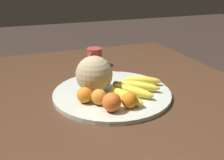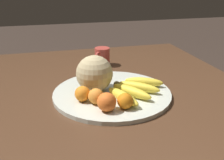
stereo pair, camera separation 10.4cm
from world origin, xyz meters
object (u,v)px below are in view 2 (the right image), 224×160
Objects in this scene: ceramic_mug at (102,57)px; fruit_bowl at (112,93)px; orange_mid_center at (107,102)px; melon at (94,74)px; orange_back_left at (82,94)px; produce_tag at (107,97)px; kitchen_table at (117,114)px; orange_front_left at (96,96)px; banana_bunch at (134,89)px; orange_front_right at (125,101)px.

fruit_bowl is at bearing -6.32° from ceramic_mug.
fruit_bowl is 7.12× the size of orange_mid_center.
fruit_bowl is 0.11m from melon.
ceramic_mug is at bearing 163.11° from melon.
produce_tag is (-0.01, 0.10, -0.03)m from orange_back_left.
orange_back_left is at bearing -66.76° from fruit_bowl.
ceramic_mug reaches higher than orange_back_left.
orange_mid_center is 0.54m from ceramic_mug.
fruit_bowl is 0.14m from orange_back_left.
orange_front_left is at bearing -56.97° from kitchen_table.
orange_back_left is 0.47m from ceramic_mug.
orange_front_left is at bearing -115.75° from banana_bunch.
fruit_bowl is at bearing 159.12° from orange_mid_center.
ceramic_mug is at bearing 142.79° from banana_bunch.
orange_front_left is 0.07m from orange_mid_center.
produce_tag is at bearing -158.75° from orange_front_right.
produce_tag reaches higher than fruit_bowl.
banana_bunch is 4.53× the size of orange_front_right.
banana_bunch is at bearing 64.47° from produce_tag.
orange_back_left reaches higher than orange_front_right.
orange_front_left is (0.11, -0.02, -0.04)m from melon.
orange_mid_center reaches higher than kitchen_table.
orange_front_right is (0.11, -0.07, 0.01)m from banana_bunch.
orange_front_right is 0.85× the size of orange_mid_center.
orange_front_right reaches higher than fruit_bowl.
ceramic_mug reaches higher than banana_bunch.
kitchen_table is 0.19m from melon.
orange_front_right reaches higher than produce_tag.
orange_mid_center is (0.11, -0.14, 0.01)m from banana_bunch.
orange_front_right is at bearing 54.83° from orange_back_left.
produce_tag is (0.03, -0.05, 0.09)m from kitchen_table.
ceramic_mug is (-0.40, 0.03, 0.12)m from kitchen_table.
ceramic_mug is (-0.53, 0.03, 0.00)m from orange_front_right.
produce_tag is at bearing -127.54° from banana_bunch.
ceramic_mug reaches higher than kitchen_table.
kitchen_table is 0.17m from orange_front_left.
orange_mid_center reaches higher than fruit_bowl.
kitchen_table is 0.11m from produce_tag.
orange_mid_center reaches higher than orange_front_left.
fruit_bowl is 8.20× the size of orange_front_left.
orange_front_right is 0.57× the size of ceramic_mug.
orange_front_right is 0.53m from ceramic_mug.
kitchen_table is 0.19m from orange_mid_center.
fruit_bowl is 8.36× the size of orange_front_right.
kitchen_table is 10.28× the size of melon.
banana_bunch is (0.04, 0.08, 0.03)m from fruit_bowl.
orange_back_left is at bearing -128.20° from banana_bunch.
orange_back_left reaches higher than produce_tag.
kitchen_table is at bearing -148.08° from banana_bunch.
orange_back_left is at bearing -116.95° from produce_tag.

